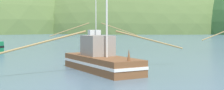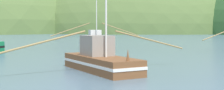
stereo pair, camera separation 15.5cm
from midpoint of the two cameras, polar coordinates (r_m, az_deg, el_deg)
hill_mid_right at (r=183.31m, az=5.11°, el=2.26°), size 132.85×106.28×70.22m
fishing_boat_black at (r=43.93m, az=-2.87°, el=0.53°), size 11.87×9.20×7.01m
fishing_boat_brown at (r=21.19m, az=-2.00°, el=-2.72°), size 11.89×8.28×6.93m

